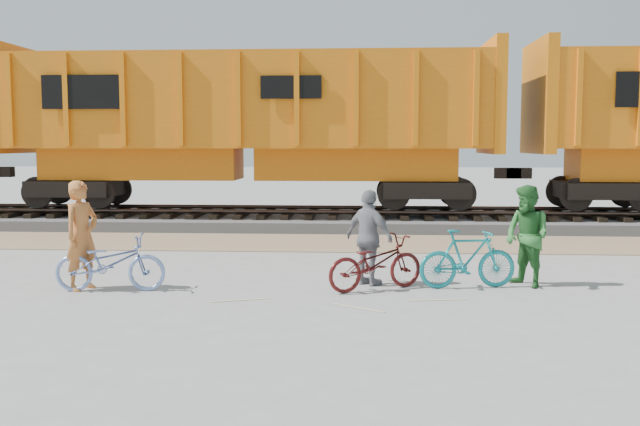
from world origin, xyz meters
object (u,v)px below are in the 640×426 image
at_px(bicycle_teal, 468,259).
at_px(person_solo, 82,235).
at_px(hopper_car_center, 248,121).
at_px(person_woman, 369,238).
at_px(bicycle_blue, 110,263).
at_px(person_man, 527,236).
at_px(bicycle_maroon, 375,263).

bearing_deg(bicycle_teal, person_solo, 83.74).
xyz_separation_m(hopper_car_center, person_solo, (-1.24, -9.14, -2.12)).
bearing_deg(person_woman, bicycle_blue, 50.39).
height_order(hopper_car_center, person_man, hopper_car_center).
bearing_deg(bicycle_blue, person_solo, 72.65).
distance_m(bicycle_blue, person_man, 6.83).
relative_size(bicycle_teal, person_solo, 0.91).
bearing_deg(person_solo, bicycle_maroon, -62.50).
relative_size(bicycle_teal, person_woman, 1.01).
relative_size(person_man, person_woman, 1.05).
distance_m(person_man, person_woman, 2.61).
height_order(bicycle_maroon, person_solo, person_solo).
distance_m(bicycle_teal, person_solo, 6.31).
bearing_deg(bicycle_blue, bicycle_maroon, -91.26).
relative_size(bicycle_blue, bicycle_maroon, 1.03).
height_order(person_solo, person_man, person_solo).
height_order(hopper_car_center, bicycle_blue, hopper_car_center).
xyz_separation_m(bicycle_blue, person_solo, (-0.50, 0.10, 0.43)).
xyz_separation_m(bicycle_maroon, person_solo, (-4.76, -0.26, 0.44)).
bearing_deg(person_woman, person_solo, 48.11).
bearing_deg(hopper_car_center, bicycle_maroon, -68.37).
height_order(bicycle_blue, person_man, person_man).
relative_size(bicycle_blue, person_man, 1.04).
height_order(bicycle_teal, bicycle_maroon, bicycle_teal).
bearing_deg(bicycle_teal, bicycle_blue, 85.12).
bearing_deg(person_woman, bicycle_maroon, 144.13).
bearing_deg(bicycle_blue, person_man, -89.28).
bearing_deg(bicycle_blue, person_woman, -85.74).
relative_size(bicycle_blue, person_solo, 0.99).
bearing_deg(hopper_car_center, bicycle_teal, -59.76).
height_order(bicycle_blue, bicycle_teal, bicycle_teal).
bearing_deg(person_man, person_woman, -121.66).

